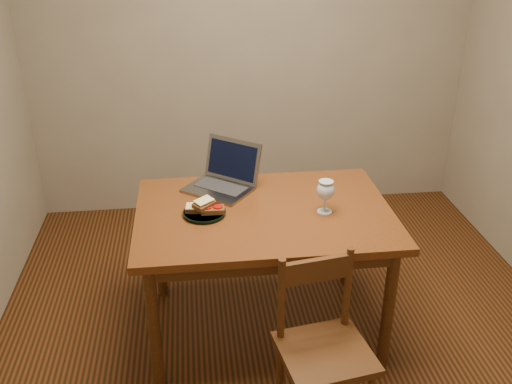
{
  "coord_description": "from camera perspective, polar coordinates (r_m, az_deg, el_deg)",
  "views": [
    {
      "loc": [
        -0.45,
        -2.46,
        2.11
      ],
      "look_at": [
        -0.13,
        0.17,
        0.8
      ],
      "focal_mm": 40.0,
      "sensor_mm": 36.0,
      "label": 1
    }
  ],
  "objects": [
    {
      "name": "sandwich_top",
      "position": [
        2.85,
        -5.22,
        -1.16
      ],
      "size": [
        0.13,
        0.13,
        0.03
      ],
      "primitive_type": null,
      "rotation": [
        0.0,
        0.0,
        0.78
      ],
      "color": "#381E0C",
      "rests_on": "plate"
    },
    {
      "name": "floor",
      "position": [
        3.28,
        2.76,
        -13.96
      ],
      "size": [
        3.2,
        3.2,
        0.02
      ],
      "primitive_type": "cube",
      "color": "black",
      "rests_on": "ground"
    },
    {
      "name": "chair",
      "position": [
        2.56,
        6.8,
        -14.56
      ],
      "size": [
        0.44,
        0.42,
        0.41
      ],
      "rotation": [
        0.0,
        0.0,
        0.17
      ],
      "color": "#371B0B",
      "rests_on": "floor"
    },
    {
      "name": "back_wall",
      "position": [
        4.18,
        -0.53,
        15.15
      ],
      "size": [
        3.2,
        0.02,
        2.6
      ],
      "primitive_type": "cube",
      "color": "gray",
      "rests_on": "floor"
    },
    {
      "name": "plate",
      "position": [
        2.87,
        -5.18,
        -2.12
      ],
      "size": [
        0.22,
        0.22,
        0.02
      ],
      "primitive_type": "cylinder",
      "color": "black",
      "rests_on": "table"
    },
    {
      "name": "sandwich_cheese",
      "position": [
        2.86,
        -5.93,
        -1.59
      ],
      "size": [
        0.12,
        0.08,
        0.03
      ],
      "primitive_type": null,
      "rotation": [
        0.0,
        0.0,
        -0.16
      ],
      "color": "#381E0C",
      "rests_on": "plate"
    },
    {
      "name": "table",
      "position": [
        2.94,
        0.82,
        -3.33
      ],
      "size": [
        1.3,
        0.9,
        0.74
      ],
      "color": "#431E0B",
      "rests_on": "floor"
    },
    {
      "name": "front_wall",
      "position": [
        1.26,
        16.44,
        -15.05
      ],
      "size": [
        3.2,
        0.02,
        2.6
      ],
      "primitive_type": "cube",
      "color": "gray",
      "rests_on": "floor"
    },
    {
      "name": "sandwich_tomato",
      "position": [
        2.85,
        -4.36,
        -1.69
      ],
      "size": [
        0.12,
        0.07,
        0.04
      ],
      "primitive_type": null,
      "rotation": [
        0.0,
        0.0,
        -0.03
      ],
      "color": "#381E0C",
      "rests_on": "plate"
    },
    {
      "name": "milk_glass",
      "position": [
        2.86,
        6.94,
        -0.46
      ],
      "size": [
        0.09,
        0.09,
        0.18
      ],
      "primitive_type": null,
      "color": "white",
      "rests_on": "table"
    },
    {
      "name": "laptop",
      "position": [
        3.13,
        -3.14,
        1.66
      ],
      "size": [
        0.46,
        0.45,
        0.25
      ],
      "rotation": [
        0.0,
        0.0,
        -0.66
      ],
      "color": "slate",
      "rests_on": "table"
    }
  ]
}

